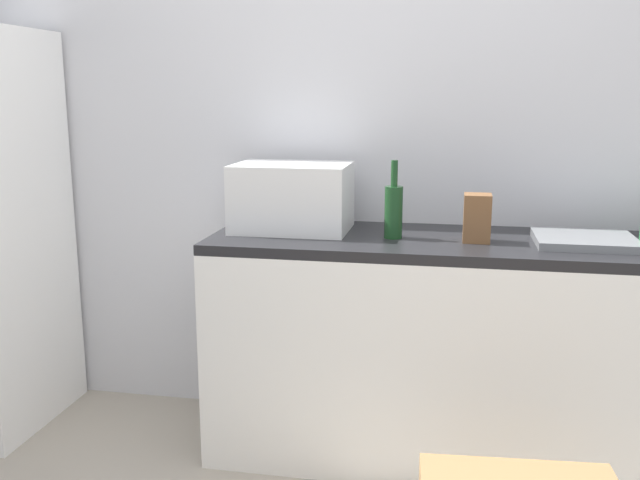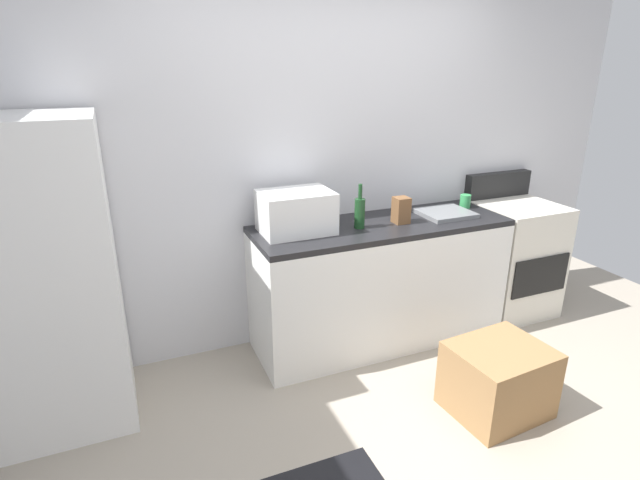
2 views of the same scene
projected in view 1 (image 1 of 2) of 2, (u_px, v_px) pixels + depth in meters
The scene contains 6 objects.
wall_back at pixel (377, 128), 3.00m from camera, with size 5.00×0.10×2.60m, color silver.
kitchen_counter at pixel (439, 349), 2.78m from camera, with size 1.80×0.60×0.90m.
microwave at pixel (292, 197), 2.83m from camera, with size 0.46×0.34×0.27m, color white.
sink_basin at pixel (585, 240), 2.58m from camera, with size 0.36×0.32×0.03m, color slate.
wine_bottle at pixel (394, 210), 2.67m from camera, with size 0.07×0.07×0.30m.
knife_block at pixel (477, 218), 2.61m from camera, with size 0.10×0.10×0.18m, color brown.
Camera 1 is at (0.33, -1.48, 1.45)m, focal length 39.25 mm.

